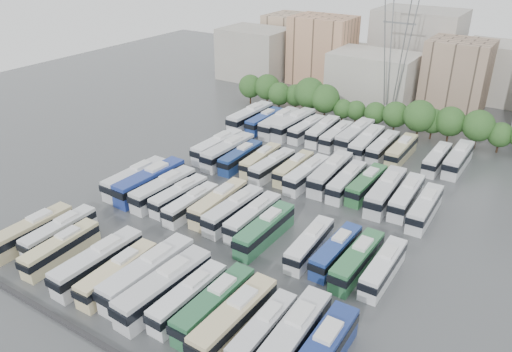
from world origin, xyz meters
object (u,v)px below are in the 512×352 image
Objects in this scene: bus_r2_s2 at (228,151)px; bus_r1_s8 at (265,230)px; bus_r2_s12 at (407,196)px; bus_r3_s4 at (307,129)px; bus_r3_s5 at (323,131)px; bus_r1_s10 at (310,244)px; bus_r1_s11 at (336,251)px; bus_r0_s8 at (188,297)px; bus_r3_s1 at (264,121)px; bus_r3_s8 at (367,143)px; bus_r2_s1 at (217,146)px; bus_r3_s6 at (336,136)px; bus_r0_s1 at (60,232)px; bus_r1_s5 at (219,203)px; bus_r2_s6 at (294,168)px; bus_r3_s3 at (293,124)px; bus_r1_s12 at (357,260)px; bus_r1_s2 at (164,189)px; bus_r1_s1 at (150,181)px; bus_r0_s4 at (98,262)px; bus_r0_s12 at (292,338)px; bus_r1_s7 at (253,217)px; bus_r0_s10 at (234,318)px; bus_r3_s12 at (437,159)px; bus_r1_s13 at (383,268)px; bus_r2_s7 at (307,174)px; bus_r1_s3 at (179,195)px; bus_r2_s5 at (272,166)px; electricity_pylon at (398,35)px; bus_r3_s7 at (355,135)px; bus_r2_s8 at (330,173)px; bus_r3_s2 at (279,123)px; bus_r0_s2 at (61,248)px; bus_r0_s0 at (32,231)px; bus_r0_s6 at (148,273)px; bus_r3_s0 at (250,117)px; bus_r1_s6 at (234,210)px; bus_r1_s0 at (135,178)px; bus_r2_s10 at (367,184)px; bus_r0_s9 at (214,304)px; bus_r2_s11 at (386,191)px; bus_r1_s4 at (191,204)px; bus_r2_s4 at (261,160)px; bus_r3_s10 at (401,150)px; bus_r3_s13 at (458,159)px; bus_r0_s5 at (118,273)px.

bus_r1_s8 is at bearing -42.07° from bus_r2_s2.
bus_r2_s12 is 31.70m from bus_r3_s4.
bus_r2_s2 is at bearing -119.89° from bus_r3_s5.
bus_r1_s11 is (3.56, 0.50, -0.01)m from bus_r1_s10.
bus_r3_s1 reaches higher than bus_r0_s8.
bus_r1_s11 is 0.84× the size of bus_r3_s8.
bus_r3_s6 is at bearing 48.58° from bus_r2_s1.
bus_r0_s1 is 0.94× the size of bus_r1_s5.
bus_r3_s3 is at bearing 118.71° from bus_r2_s6.
bus_r3_s1 is (-36.36, 36.11, 0.01)m from bus_r1_s12.
bus_r1_s2 is 1.04× the size of bus_r3_s5.
bus_r2_s1 is at bearing 91.54° from bus_r1_s1.
bus_r0_s12 is (26.40, 1.81, 0.07)m from bus_r0_s4.
bus_r1_s7 is at bearing 101.41° from bus_r0_s8.
bus_r0_s10 is 34.85m from bus_r1_s1.
bus_r3_s12 is at bearing 0.62° from bus_r3_s1.
bus_r2_s7 is at bearing 137.91° from bus_r1_s13.
bus_r3_s3 is at bearing 92.64° from bus_r1_s3.
electricity_pylon is at bearing 82.54° from bus_r2_s5.
bus_r2_s1 is 1.09× the size of bus_r3_s4.
bus_r1_s13 is 0.82× the size of bus_r3_s7.
bus_r2_s8 is (2.95, -36.73, -16.64)m from electricity_pylon.
bus_r3_s7 is (16.40, 1.81, 0.05)m from bus_r3_s2.
bus_r0_s2 is 19.23m from bus_r1_s2.
bus_r0_s8 is at bearing -83.61° from bus_r3_s6.
bus_r2_s2 reaches higher than bus_r0_s0.
bus_r0_s6 reaches higher than bus_r1_s5.
bus_r0_s12 is 0.96× the size of bus_r3_s0.
bus_r1_s3 is at bearing 66.40° from bus_r0_s1.
bus_r0_s4 is at bearing -106.85° from bus_r1_s6.
bus_r3_s12 reaches higher than bus_r1_s10.
bus_r1_s1 is 1.24× the size of bus_r3_s12.
bus_r1_s0 is 1.07× the size of bus_r2_s10.
bus_r1_s13 is at bearing -57.44° from bus_r3_s5.
bus_r0_s9 is 44.13m from bus_r2_s1.
bus_r2_s7 is at bearing 80.41° from bus_r1_s6.
bus_r2_s1 reaches higher than bus_r2_s7.
bus_r2_s11 is 1.01× the size of bus_r3_s8.
bus_r1_s4 is at bearing -142.95° from bus_r2_s11.
bus_r3_s10 is (19.81, 17.62, 0.13)m from bus_r2_s4.
bus_r1_s6 is at bearing -121.91° from bus_r3_s13.
bus_r1_s1 is at bearing -155.76° from bus_r2_s12.
bus_r3_s10 is at bearing 71.58° from bus_r0_s5.
bus_r1_s4 is at bearing -178.53° from bus_r1_s12.
bus_r1_s2 reaches higher than bus_r1_s7.
bus_r1_s12 is at bearing 36.49° from bus_r0_s5.
bus_r0_s6 is (16.84, -0.36, 0.35)m from bus_r0_s1.
bus_r0_s0 is 37.71m from bus_r1_s10.
bus_r0_s6 is 21.74m from bus_r1_s2.
bus_r0_s12 is at bearing -72.69° from bus_r3_s7.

